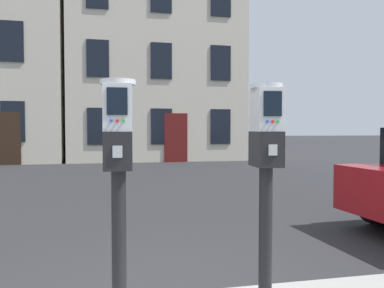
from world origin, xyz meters
name	(u,v)px	position (x,y,z in m)	size (l,w,h in m)	color
parking_meter_near_kerb	(118,159)	(-0.25, -0.27, 1.21)	(0.23, 0.26, 1.55)	black
parking_meter_twin_adjacent	(266,157)	(0.72, -0.27, 1.21)	(0.23, 0.26, 1.55)	black
townhouse_brownstone	(152,48)	(1.82, 17.05, 5.57)	(7.85, 7.09, 11.13)	beige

